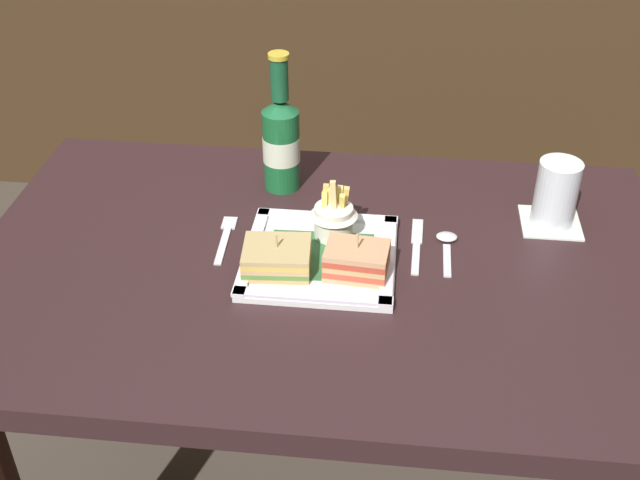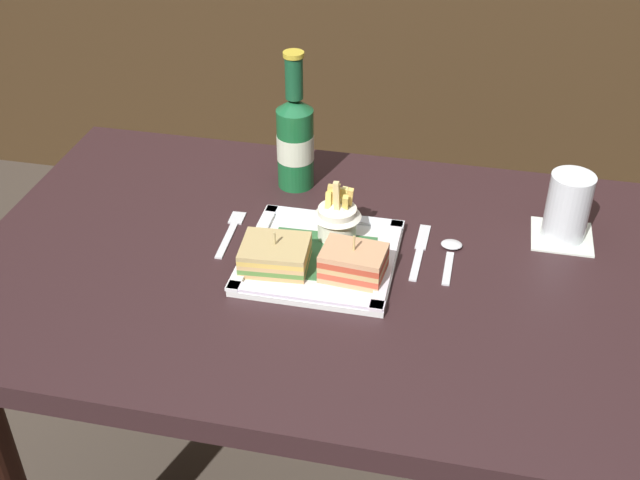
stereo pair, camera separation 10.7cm
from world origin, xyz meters
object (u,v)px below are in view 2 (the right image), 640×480
at_px(beer_bottle, 295,138).
at_px(knife, 420,249).
at_px(water_glass, 567,211).
at_px(square_plate, 319,257).
at_px(fries_cup, 337,216).
at_px(spoon, 451,250).
at_px(sandwich_half_left, 275,255).
at_px(fork, 231,231).
at_px(sandwich_half_right, 353,263).
at_px(dining_table, 320,336).

relative_size(beer_bottle, knife, 1.62).
relative_size(beer_bottle, water_glass, 2.23).
relative_size(square_plate, water_glass, 2.08).
distance_m(square_plate, water_glass, 0.41).
xyz_separation_m(fries_cup, knife, (0.14, 0.00, -0.05)).
bearing_deg(knife, spoon, 3.80).
distance_m(square_plate, spoon, 0.21).
height_order(sandwich_half_left, fries_cup, fries_cup).
bearing_deg(knife, fork, -177.28).
distance_m(sandwich_half_right, beer_bottle, 0.31).
xyz_separation_m(fries_cup, beer_bottle, (-0.11, 0.17, 0.04)).
bearing_deg(dining_table, sandwich_half_left, -148.29).
bearing_deg(square_plate, water_glass, 21.32).
bearing_deg(sandwich_half_left, beer_bottle, 96.75).
xyz_separation_m(sandwich_half_left, sandwich_half_right, (0.12, 0.00, 0.00)).
relative_size(sandwich_half_left, knife, 0.69).
bearing_deg(knife, fries_cup, -178.19).
relative_size(sandwich_half_right, fork, 0.73).
height_order(fries_cup, water_glass, same).
bearing_deg(spoon, sandwich_half_right, -143.13).
xyz_separation_m(sandwich_half_left, fries_cup, (0.08, 0.10, 0.02)).
bearing_deg(water_glass, square_plate, -158.68).
bearing_deg(sandwich_half_right, spoon, 36.87).
relative_size(sandwich_half_left, sandwich_half_right, 1.08).
bearing_deg(square_plate, beer_bottle, 112.61).
relative_size(fork, spoon, 1.16).
distance_m(square_plate, fork, 0.17).
bearing_deg(water_glass, fries_cup, -166.02).
xyz_separation_m(beer_bottle, knife, (0.25, -0.16, -0.09)).
relative_size(sandwich_half_right, knife, 0.64).
bearing_deg(sandwich_half_right, water_glass, 30.66).
height_order(dining_table, fries_cup, fries_cup).
xyz_separation_m(square_plate, sandwich_half_left, (-0.06, -0.04, 0.02)).
bearing_deg(fries_cup, beer_bottle, 123.63).
bearing_deg(sandwich_half_left, fries_cup, 51.44).
xyz_separation_m(dining_table, spoon, (0.20, 0.07, 0.16)).
relative_size(sandwich_half_left, spoon, 0.92).
xyz_separation_m(sandwich_half_left, beer_bottle, (-0.03, 0.26, 0.06)).
bearing_deg(fork, sandwich_half_left, -40.97).
xyz_separation_m(dining_table, sandwich_half_right, (0.06, -0.04, 0.19)).
distance_m(square_plate, knife, 0.17).
distance_m(knife, spoon, 0.05).
distance_m(fork, knife, 0.32).
relative_size(square_plate, fork, 1.73).
bearing_deg(knife, sandwich_half_right, -131.91).
relative_size(dining_table, beer_bottle, 4.42).
relative_size(fries_cup, fork, 0.78).
bearing_deg(water_glass, sandwich_half_right, -149.34).
relative_size(sandwich_half_left, beer_bottle, 0.43).
height_order(sandwich_half_left, knife, sandwich_half_left).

